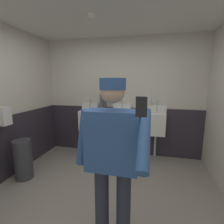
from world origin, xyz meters
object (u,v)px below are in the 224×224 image
(cell_phone, at_px, (141,107))
(person, at_px, (112,152))
(hand_dryer, at_px, (1,116))
(urinal_left, at_px, (89,120))
(soap_dispenser, at_px, (148,100))
(trash_bin, at_px, (23,159))
(urinal_middle, at_px, (121,121))
(urinal_right, at_px, (156,123))

(cell_phone, bearing_deg, person, 125.40)
(hand_dryer, bearing_deg, urinal_left, 57.96)
(soap_dispenser, bearing_deg, urinal_left, -174.80)
(cell_phone, distance_m, trash_bin, 2.64)
(person, xyz_separation_m, soap_dispenser, (0.30, 2.15, 0.26))
(urinal_left, height_order, cell_phone, cell_phone)
(urinal_middle, height_order, soap_dispenser, soap_dispenser)
(urinal_left, distance_m, person, 2.28)
(urinal_left, bearing_deg, urinal_middle, 0.00)
(urinal_middle, distance_m, hand_dryer, 2.18)
(soap_dispenser, bearing_deg, hand_dryer, -145.13)
(trash_bin, distance_m, hand_dryer, 0.80)
(urinal_right, bearing_deg, soap_dispenser, 147.61)
(urinal_left, distance_m, soap_dispenser, 1.40)
(cell_phone, height_order, trash_bin, cell_phone)
(hand_dryer, bearing_deg, trash_bin, 41.88)
(urinal_right, height_order, hand_dryer, hand_dryer)
(urinal_left, height_order, trash_bin, urinal_left)
(hand_dryer, bearing_deg, urinal_middle, 40.81)
(urinal_middle, relative_size, trash_bin, 1.83)
(soap_dispenser, bearing_deg, trash_bin, -145.80)
(person, bearing_deg, urinal_right, 76.51)
(urinal_left, bearing_deg, hand_dryer, -122.04)
(urinal_middle, height_order, cell_phone, cell_phone)
(urinal_right, xyz_separation_m, person, (-0.49, -2.03, 0.21))
(urinal_right, bearing_deg, trash_bin, -150.43)
(cell_phone, distance_m, soap_dispenser, 2.66)
(person, bearing_deg, urinal_middle, 97.37)
(urinal_middle, height_order, urinal_right, same)
(urinal_middle, height_order, hand_dryer, hand_dryer)
(urinal_left, xyz_separation_m, person, (1.01, -2.03, 0.21))
(hand_dryer, relative_size, soap_dispenser, 1.56)
(urinal_middle, distance_m, trash_bin, 1.97)
(person, distance_m, soap_dispenser, 2.19)
(urinal_left, distance_m, trash_bin, 1.50)
(hand_dryer, bearing_deg, soap_dispenser, 34.87)
(trash_bin, bearing_deg, cell_phone, -32.70)
(person, xyz_separation_m, cell_phone, (0.27, -0.50, 0.51))
(urinal_middle, xyz_separation_m, trash_bin, (-1.46, -1.25, -0.44))
(urinal_left, xyz_separation_m, hand_dryer, (-0.88, -1.41, 0.33))
(urinal_right, height_order, trash_bin, urinal_right)
(soap_dispenser, bearing_deg, cell_phone, -90.56)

